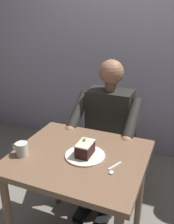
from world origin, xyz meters
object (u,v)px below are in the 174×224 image
(chair, at_px, (112,140))
(coffee_cup, at_px, (22,149))
(seated_person, at_px, (106,134))
(dessert_spoon, at_px, (113,169))
(cake_slice, at_px, (85,148))
(dining_table, at_px, (79,169))

(chair, height_order, coffee_cup, chair)
(seated_person, xyz_separation_m, coffee_cup, (0.32, 0.68, 0.15))
(dessert_spoon, bearing_deg, cake_slice, -20.24)
(coffee_cup, bearing_deg, seated_person, -115.25)
(cake_slice, xyz_separation_m, dessert_spoon, (-0.20, 0.07, -0.05))
(dining_table, relative_size, seated_person, 0.67)
(seated_person, distance_m, cake_slice, 0.57)
(dining_table, distance_m, chair, 0.73)
(dining_table, relative_size, dessert_spoon, 5.82)
(chair, bearing_deg, seated_person, 90.00)
(seated_person, bearing_deg, chair, -90.00)
(dining_table, height_order, cake_slice, cake_slice)
(dining_table, relative_size, coffee_cup, 7.37)
(seated_person, height_order, dessert_spoon, seated_person)
(dining_table, xyz_separation_m, cake_slice, (-0.04, -0.00, 0.16))
(dining_table, xyz_separation_m, dessert_spoon, (-0.24, 0.07, 0.11))
(chair, distance_m, dessert_spoon, 0.86)
(chair, height_order, dessert_spoon, chair)
(coffee_cup, distance_m, dessert_spoon, 0.57)
(cake_slice, bearing_deg, seated_person, -85.61)
(coffee_cup, xyz_separation_m, dessert_spoon, (-0.56, -0.07, -0.04))
(cake_slice, bearing_deg, chair, -86.67)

